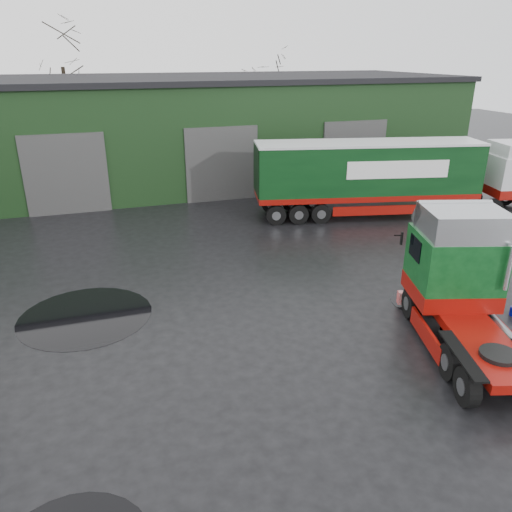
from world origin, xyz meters
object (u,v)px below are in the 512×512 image
Objects in this scene: warehouse at (198,128)px; tree_back_b at (265,101)px; hero_tractor at (479,293)px; tree_back_a at (66,93)px; lorry_right at (367,179)px.

tree_back_b is (8.00, 10.00, 0.59)m from warehouse.
hero_tractor is at bearing -83.80° from warehouse.
tree_back_b is at bearing 97.09° from hero_tractor.
hero_tractor is at bearing -99.46° from tree_back_b.
warehouse is at bearing 112.76° from hero_tractor.
tree_back_a reaches higher than warehouse.
tree_back_a is 16.03m from tree_back_b.
lorry_right is at bearing -61.20° from warehouse.
warehouse is at bearing -139.05° from lorry_right.
lorry_right is 25.43m from tree_back_a.
tree_back_a is at bearing 128.66° from warehouse.
warehouse is at bearing -51.34° from tree_back_a.
hero_tractor is at bearing -72.35° from tree_back_a.
warehouse is at bearing -128.66° from tree_back_b.
warehouse is 4.32× the size of tree_back_b.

